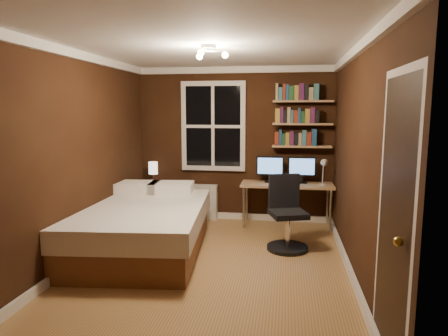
# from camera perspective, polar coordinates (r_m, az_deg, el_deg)

# --- Properties ---
(floor) EXTENTS (4.20, 4.20, 0.00)m
(floor) POSITION_cam_1_polar(r_m,az_deg,el_deg) (4.83, -1.83, -13.80)
(floor) COLOR brown
(floor) RESTS_ON ground
(wall_back) EXTENTS (3.20, 0.04, 2.50)m
(wall_back) POSITION_cam_1_polar(r_m,az_deg,el_deg) (6.58, 1.53, 3.35)
(wall_back) COLOR black
(wall_back) RESTS_ON ground
(wall_left) EXTENTS (0.04, 4.20, 2.50)m
(wall_left) POSITION_cam_1_polar(r_m,az_deg,el_deg) (5.06, -20.00, 1.35)
(wall_left) COLOR black
(wall_left) RESTS_ON ground
(wall_right) EXTENTS (0.04, 4.20, 2.50)m
(wall_right) POSITION_cam_1_polar(r_m,az_deg,el_deg) (4.50, 18.54, 0.61)
(wall_right) COLOR black
(wall_right) RESTS_ON ground
(ceiling) EXTENTS (3.20, 4.20, 0.02)m
(ceiling) POSITION_cam_1_polar(r_m,az_deg,el_deg) (4.53, -1.98, 16.96)
(ceiling) COLOR white
(ceiling) RESTS_ON wall_back
(window) EXTENTS (1.06, 0.06, 1.46)m
(window) POSITION_cam_1_polar(r_m,az_deg,el_deg) (6.58, -1.55, 5.96)
(window) COLOR silver
(window) RESTS_ON wall_back
(door) EXTENTS (0.03, 0.82, 2.05)m
(door) POSITION_cam_1_polar(r_m,az_deg,el_deg) (3.05, 22.99, -7.45)
(door) COLOR black
(door) RESTS_ON ground
(door_knob) EXTENTS (0.06, 0.06, 0.06)m
(door_knob) POSITION_cam_1_polar(r_m,az_deg,el_deg) (2.77, 23.65, -9.61)
(door_knob) COLOR #B59435
(door_knob) RESTS_ON door
(ceiling_fixture) EXTENTS (0.44, 0.44, 0.18)m
(ceiling_fixture) POSITION_cam_1_polar(r_m,az_deg,el_deg) (4.42, -2.23, 15.86)
(ceiling_fixture) COLOR beige
(ceiling_fixture) RESTS_ON ceiling
(bookshelf_lower) EXTENTS (0.92, 0.22, 0.03)m
(bookshelf_lower) POSITION_cam_1_polar(r_m,az_deg,el_deg) (6.41, 11.02, 3.06)
(bookshelf_lower) COLOR #A3784F
(bookshelf_lower) RESTS_ON wall_back
(books_row_lower) EXTENTS (0.60, 0.16, 0.23)m
(books_row_lower) POSITION_cam_1_polar(r_m,az_deg,el_deg) (6.40, 11.05, 4.22)
(books_row_lower) COLOR maroon
(books_row_lower) RESTS_ON bookshelf_lower
(bookshelf_middle) EXTENTS (0.92, 0.22, 0.03)m
(bookshelf_middle) POSITION_cam_1_polar(r_m,az_deg,el_deg) (6.39, 11.11, 6.19)
(bookshelf_middle) COLOR #A3784F
(bookshelf_middle) RESTS_ON wall_back
(books_row_middle) EXTENTS (0.66, 0.16, 0.23)m
(books_row_middle) POSITION_cam_1_polar(r_m,az_deg,el_deg) (6.38, 11.14, 7.36)
(books_row_middle) COLOR navy
(books_row_middle) RESTS_ON bookshelf_middle
(bookshelf_upper) EXTENTS (0.92, 0.22, 0.03)m
(bookshelf_upper) POSITION_cam_1_polar(r_m,az_deg,el_deg) (6.38, 11.20, 9.33)
(bookshelf_upper) COLOR #A3784F
(bookshelf_upper) RESTS_ON wall_back
(books_row_upper) EXTENTS (0.60, 0.16, 0.23)m
(books_row_upper) POSITION_cam_1_polar(r_m,az_deg,el_deg) (6.39, 11.23, 10.50)
(books_row_upper) COLOR #22502A
(books_row_upper) RESTS_ON bookshelf_upper
(bed) EXTENTS (1.82, 2.38, 0.76)m
(bed) POSITION_cam_1_polar(r_m,az_deg,el_deg) (5.32, -11.88, -8.19)
(bed) COLOR brown
(bed) RESTS_ON ground
(nightstand) EXTENTS (0.50, 0.50, 0.53)m
(nightstand) POSITION_cam_1_polar(r_m,az_deg,el_deg) (6.79, -9.96, -5.03)
(nightstand) COLOR brown
(nightstand) RESTS_ON ground
(bedside_lamp) EXTENTS (0.15, 0.15, 0.44)m
(bedside_lamp) POSITION_cam_1_polar(r_m,az_deg,el_deg) (6.70, -10.07, -0.99)
(bedside_lamp) COLOR silver
(bedside_lamp) RESTS_ON nightstand
(radiator) EXTENTS (0.39, 0.14, 0.58)m
(radiator) POSITION_cam_1_polar(r_m,az_deg,el_deg) (6.70, -2.64, -4.88)
(radiator) COLOR beige
(radiator) RESTS_ON ground
(desk) EXTENTS (1.43, 0.53, 0.68)m
(desk) POSITION_cam_1_polar(r_m,az_deg,el_deg) (6.33, 8.98, -2.77)
(desk) COLOR #A3784F
(desk) RESTS_ON ground
(monitor_left) EXTENTS (0.43, 0.12, 0.42)m
(monitor_left) POSITION_cam_1_polar(r_m,az_deg,el_deg) (6.36, 6.58, -0.20)
(monitor_left) COLOR black
(monitor_left) RESTS_ON desk
(monitor_right) EXTENTS (0.43, 0.12, 0.42)m
(monitor_right) POSITION_cam_1_polar(r_m,az_deg,el_deg) (6.36, 11.06, -0.30)
(monitor_right) COLOR black
(monitor_right) RESTS_ON desk
(desk_lamp) EXTENTS (0.14, 0.32, 0.44)m
(desk_lamp) POSITION_cam_1_polar(r_m,az_deg,el_deg) (6.19, 14.03, -0.50)
(desk_lamp) COLOR silver
(desk_lamp) RESTS_ON desk
(office_chair) EXTENTS (0.55, 0.55, 0.98)m
(office_chair) POSITION_cam_1_polar(r_m,az_deg,el_deg) (5.34, 8.96, -7.54)
(office_chair) COLOR black
(office_chair) RESTS_ON ground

